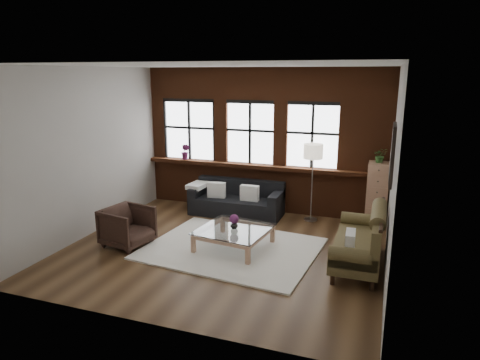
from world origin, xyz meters
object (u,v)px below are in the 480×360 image
(armchair, at_px, (128,227))
(vase, at_px, (234,225))
(vintage_settee, at_px, (358,237))
(coffee_table, at_px, (234,239))
(dark_sofa, at_px, (236,199))
(drawer_chest, at_px, (377,195))
(floor_lamp, at_px, (312,179))

(armchair, xyz_separation_m, vase, (1.89, 0.49, 0.10))
(vintage_settee, bearing_deg, coffee_table, -179.18)
(dark_sofa, height_order, vase, dark_sofa)
(armchair, height_order, vase, armchair)
(dark_sofa, height_order, coffee_table, dark_sofa)
(vintage_settee, height_order, armchair, vintage_settee)
(vintage_settee, xyz_separation_m, armchair, (-4.03, -0.52, -0.14))
(armchair, bearing_deg, dark_sofa, -18.87)
(drawer_chest, bearing_deg, dark_sofa, -175.22)
(floor_lamp, bearing_deg, vintage_settee, -60.50)
(vase, bearing_deg, vintage_settee, 0.82)
(vintage_settee, distance_m, drawer_chest, 2.04)
(armchair, distance_m, vase, 1.96)
(drawer_chest, bearing_deg, vase, -138.79)
(coffee_table, bearing_deg, vase, -135.00)
(drawer_chest, xyz_separation_m, floor_lamp, (-1.32, -0.07, 0.23))
(dark_sofa, height_order, floor_lamp, floor_lamp)
(vintage_settee, relative_size, armchair, 2.36)
(vase, distance_m, floor_lamp, 2.28)
(dark_sofa, xyz_separation_m, drawer_chest, (2.95, 0.25, 0.30))
(dark_sofa, distance_m, drawer_chest, 2.98)
(armchair, relative_size, vase, 5.34)
(floor_lamp, bearing_deg, armchair, -139.73)
(dark_sofa, height_order, vintage_settee, vintage_settee)
(coffee_table, relative_size, vase, 7.96)
(vintage_settee, xyz_separation_m, vase, (-2.13, -0.03, -0.04))
(dark_sofa, relative_size, floor_lamp, 1.12)
(armchair, distance_m, coffee_table, 1.96)
(coffee_table, height_order, vase, vase)
(vintage_settee, relative_size, drawer_chest, 1.39)
(vase, bearing_deg, coffee_table, 45.00)
(armchair, bearing_deg, drawer_chest, -48.61)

